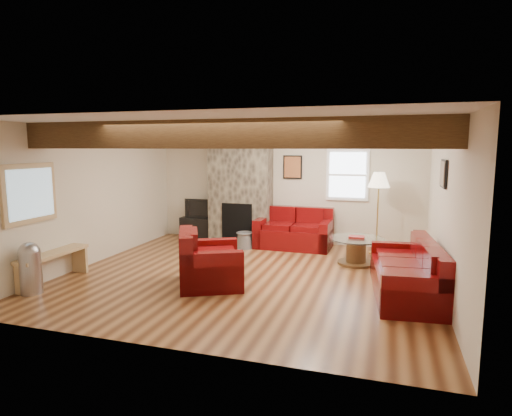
{
  "coord_description": "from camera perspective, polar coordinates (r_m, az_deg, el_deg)",
  "views": [
    {
      "loc": [
        2.18,
        -6.6,
        2.14
      ],
      "look_at": [
        0.02,
        0.4,
        1.09
      ],
      "focal_mm": 30.0,
      "sensor_mm": 36.0,
      "label": 1
    }
  ],
  "objects": [
    {
      "name": "room",
      "position": [
        7.01,
        -1.09,
        0.82
      ],
      "size": [
        8.0,
        8.0,
        8.0
      ],
      "color": "#542D16",
      "rests_on": "ground"
    },
    {
      "name": "oak_beam",
      "position": [
        5.78,
        -5.06,
        9.77
      ],
      "size": [
        6.0,
        0.36,
        0.38
      ],
      "primitive_type": "cube",
      "color": "#372010",
      "rests_on": "room"
    },
    {
      "name": "chimney_breast",
      "position": [
        9.68,
        -2.09,
        2.66
      ],
      "size": [
        1.4,
        0.67,
        2.5
      ],
      "color": "#38312B",
      "rests_on": "floor"
    },
    {
      "name": "back_window",
      "position": [
        9.37,
        12.09,
        4.33
      ],
      "size": [
        0.9,
        0.08,
        1.1
      ],
      "primitive_type": null,
      "color": "white",
      "rests_on": "room"
    },
    {
      "name": "hatch_window",
      "position": [
        7.27,
        -27.92,
        1.73
      ],
      "size": [
        0.08,
        1.0,
        0.9
      ],
      "primitive_type": null,
      "color": "tan",
      "rests_on": "room"
    },
    {
      "name": "ceiling_dome",
      "position": [
        7.61,
        7.61,
        10.31
      ],
      "size": [
        0.4,
        0.4,
        0.18
      ],
      "primitive_type": null,
      "color": "white",
      "rests_on": "room"
    },
    {
      "name": "artwork_back",
      "position": [
        9.54,
        4.89,
        5.45
      ],
      "size": [
        0.42,
        0.06,
        0.52
      ],
      "primitive_type": null,
      "color": "black",
      "rests_on": "room"
    },
    {
      "name": "artwork_right",
      "position": [
        6.96,
        23.65,
        4.22
      ],
      "size": [
        0.06,
        0.55,
        0.42
      ],
      "primitive_type": null,
      "color": "black",
      "rests_on": "room"
    },
    {
      "name": "sofa_three",
      "position": [
        6.63,
        19.31,
        -7.65
      ],
      "size": [
        1.05,
        2.11,
        0.78
      ],
      "primitive_type": null,
      "rotation": [
        0.0,
        0.0,
        -1.47
      ],
      "color": "#4D0705",
      "rests_on": "floor"
    },
    {
      "name": "loveseat",
      "position": [
        9.19,
        5.06,
        -2.69
      ],
      "size": [
        1.6,
        0.94,
        0.84
      ],
      "primitive_type": null,
      "rotation": [
        0.0,
        0.0,
        -0.02
      ],
      "color": "#4D0705",
      "rests_on": "floor"
    },
    {
      "name": "armchair_red",
      "position": [
        6.75,
        -6.12,
        -6.6
      ],
      "size": [
        1.31,
        1.37,
        0.86
      ],
      "primitive_type": null,
      "rotation": [
        0.0,
        0.0,
        2.03
      ],
      "color": "#4D0705",
      "rests_on": "floor"
    },
    {
      "name": "coffee_table",
      "position": [
        8.11,
        13.21,
        -5.61
      ],
      "size": [
        1.0,
        1.0,
        0.52
      ],
      "color": "#462D16",
      "rests_on": "floor"
    },
    {
      "name": "tv_cabinet",
      "position": [
        10.21,
        -7.22,
        -2.62
      ],
      "size": [
        0.99,
        0.39,
        0.49
      ],
      "primitive_type": "cube",
      "color": "black",
      "rests_on": "floor"
    },
    {
      "name": "television",
      "position": [
        10.14,
        -7.26,
        -0.02
      ],
      "size": [
        0.77,
        0.1,
        0.44
      ],
      "primitive_type": "imported",
      "color": "black",
      "rests_on": "tv_cabinet"
    },
    {
      "name": "floor_lamp",
      "position": [
        8.81,
        16.06,
        3.04
      ],
      "size": [
        0.42,
        0.42,
        1.65
      ],
      "color": "tan",
      "rests_on": "floor"
    },
    {
      "name": "pine_bench",
      "position": [
        7.56,
        -25.35,
        -7.2
      ],
      "size": [
        0.31,
        1.31,
        0.49
      ],
      "primitive_type": null,
      "color": "tan",
      "rests_on": "floor"
    },
    {
      "name": "pedal_bin",
      "position": [
        7.13,
        -27.87,
        -7.08
      ],
      "size": [
        0.4,
        0.4,
        0.77
      ],
      "primitive_type": null,
      "rotation": [
        0.0,
        0.0,
        0.35
      ],
      "color": "#A3A3A8",
      "rests_on": "floor"
    },
    {
      "name": "coal_bucket",
      "position": [
        9.14,
        -1.51,
        -4.28
      ],
      "size": [
        0.37,
        0.37,
        0.35
      ],
      "primitive_type": null,
      "color": "slate",
      "rests_on": "floor"
    }
  ]
}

